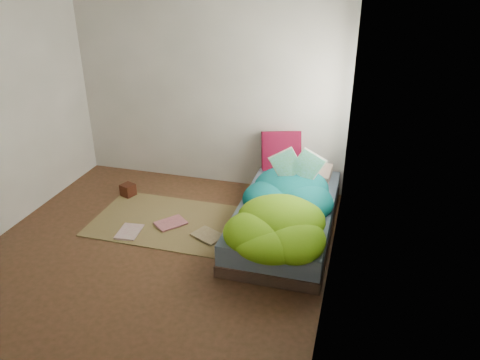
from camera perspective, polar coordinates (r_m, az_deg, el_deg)
name	(u,v)px	position (r m, az deg, el deg)	size (l,w,h in m)	color
ground	(156,250)	(4.97, -10.16, -8.35)	(3.50, 3.50, 0.00)	#412F19
room_walls	(144,96)	(4.29, -11.65, 9.97)	(3.54, 3.54, 2.62)	#BAB9B1
bed	(286,218)	(5.14, 5.61, -4.59)	(1.00, 2.00, 0.34)	#35251C
duvet	(283,199)	(4.78, 5.30, -2.34)	(0.96, 1.84, 0.34)	#075A70
rug	(165,221)	(5.44, -9.18, -4.94)	(1.60, 1.10, 0.01)	brown
pillow_floral	(309,172)	(5.68, 8.42, 0.94)	(0.51, 0.32, 0.11)	beige
pillow_magenta	(281,151)	(5.79, 5.04, 3.59)	(0.48, 0.15, 0.48)	#450419
open_book	(298,156)	(5.00, 7.04, 2.86)	(0.48, 0.10, 0.29)	#2D8A3D
wooden_box	(128,190)	(6.05, -13.50, -1.18)	(0.15, 0.15, 0.15)	#340C0B
floor_book_a	(119,231)	(5.32, -14.52, -6.03)	(0.23, 0.32, 0.02)	silver
floor_book_b	(166,219)	(5.44, -9.02, -4.70)	(0.24, 0.32, 0.03)	#D57B84
floor_book_c	(200,240)	(5.02, -4.89, -7.31)	(0.24, 0.32, 0.02)	tan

